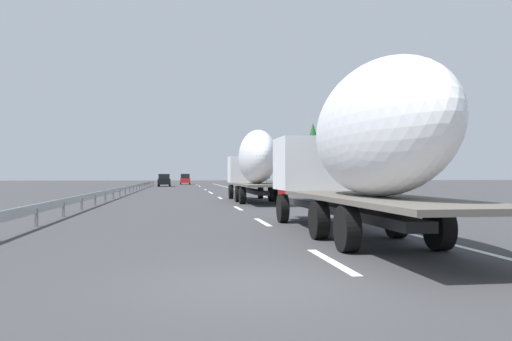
% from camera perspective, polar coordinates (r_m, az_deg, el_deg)
% --- Properties ---
extents(ground_plane, '(260.00, 260.00, 0.00)m').
position_cam_1_polar(ground_plane, '(48.20, -6.85, -2.58)').
color(ground_plane, '#38383A').
extents(lane_stripe_0, '(3.20, 0.20, 0.01)m').
position_cam_1_polar(lane_stripe_0, '(10.73, 8.21, -9.75)').
color(lane_stripe_0, white).
rests_on(lane_stripe_0, ground_plane).
extents(lane_stripe_1, '(3.20, 0.20, 0.01)m').
position_cam_1_polar(lane_stripe_1, '(19.28, 0.72, -5.65)').
color(lane_stripe_1, white).
rests_on(lane_stripe_1, ground_plane).
extents(lane_stripe_2, '(3.20, 0.20, 0.01)m').
position_cam_1_polar(lane_stripe_2, '(27.29, -1.95, -4.14)').
color(lane_stripe_2, white).
rests_on(lane_stripe_2, ground_plane).
extents(lane_stripe_3, '(3.20, 0.20, 0.01)m').
position_cam_1_polar(lane_stripe_3, '(39.87, -3.95, -3.00)').
color(lane_stripe_3, white).
rests_on(lane_stripe_3, ground_plane).
extents(lane_stripe_4, '(3.20, 0.20, 0.01)m').
position_cam_1_polar(lane_stripe_4, '(50.78, -4.88, -2.47)').
color(lane_stripe_4, white).
rests_on(lane_stripe_4, ground_plane).
extents(lane_stripe_5, '(3.20, 0.20, 0.01)m').
position_cam_1_polar(lane_stripe_5, '(54.08, -5.09, -2.35)').
color(lane_stripe_5, white).
rests_on(lane_stripe_5, ground_plane).
extents(lane_stripe_6, '(3.20, 0.20, 0.01)m').
position_cam_1_polar(lane_stripe_6, '(63.25, -5.55, -2.09)').
color(lane_stripe_6, white).
rests_on(lane_stripe_6, ground_plane).
extents(lane_stripe_7, '(3.20, 0.20, 0.01)m').
position_cam_1_polar(lane_stripe_7, '(81.34, -6.16, -1.74)').
color(lane_stripe_7, white).
rests_on(lane_stripe_7, ground_plane).
extents(lane_stripe_8, '(3.20, 0.20, 0.01)m').
position_cam_1_polar(lane_stripe_8, '(84.26, -6.23, -1.70)').
color(lane_stripe_8, white).
rests_on(lane_stripe_8, ground_plane).
extents(lane_stripe_9, '(3.20, 0.20, 0.01)m').
position_cam_1_polar(lane_stripe_9, '(96.47, -6.49, -1.55)').
color(lane_stripe_9, white).
rests_on(lane_stripe_9, ground_plane).
extents(edge_line_right, '(110.00, 0.20, 0.01)m').
position_cam_1_polar(edge_line_right, '(53.60, -1.09, -2.37)').
color(edge_line_right, white).
rests_on(edge_line_right, ground_plane).
extents(truck_lead, '(13.17, 2.55, 4.58)m').
position_cam_1_polar(truck_lead, '(34.00, -0.15, 0.90)').
color(truck_lead, silver).
rests_on(truck_lead, ground_plane).
extents(truck_trailing, '(13.82, 2.55, 4.54)m').
position_cam_1_polar(truck_trailing, '(14.39, 11.26, 2.84)').
color(truck_trailing, silver).
rests_on(truck_trailing, ground_plane).
extents(car_black_suv, '(4.71, 1.90, 1.93)m').
position_cam_1_polar(car_black_suv, '(81.75, -9.98, -1.05)').
color(car_black_suv, black).
rests_on(car_black_suv, ground_plane).
extents(car_red_compact, '(4.19, 1.87, 2.00)m').
position_cam_1_polar(car_red_compact, '(98.85, -7.75, -0.95)').
color(car_red_compact, red).
rests_on(car_red_compact, ground_plane).
extents(road_sign, '(0.10, 0.90, 3.05)m').
position_cam_1_polar(road_sign, '(48.41, 1.12, -0.06)').
color(road_sign, gray).
rests_on(road_sign, ground_plane).
extents(tree_0, '(3.41, 3.41, 5.21)m').
position_cam_1_polar(tree_0, '(76.97, 0.29, 0.58)').
color(tree_0, '#472D19').
rests_on(tree_0, ground_plane).
extents(tree_1, '(3.57, 3.57, 5.55)m').
position_cam_1_polar(tree_1, '(56.55, 5.24, 1.26)').
color(tree_1, '#472D19').
rests_on(tree_1, ground_plane).
extents(tree_2, '(2.97, 2.97, 6.74)m').
position_cam_1_polar(tree_2, '(86.32, -0.51, 1.04)').
color(tree_2, '#472D19').
rests_on(tree_2, ground_plane).
extents(tree_3, '(2.80, 2.80, 6.58)m').
position_cam_1_polar(tree_3, '(48.62, 6.25, 2.33)').
color(tree_3, '#472D19').
rests_on(tree_3, ground_plane).
extents(tree_4, '(2.59, 2.59, 5.66)m').
position_cam_1_polar(tree_4, '(97.25, -0.48, 0.49)').
color(tree_4, '#472D19').
rests_on(tree_4, ground_plane).
extents(guardrail_median, '(94.00, 0.10, 0.76)m').
position_cam_1_polar(guardrail_median, '(51.39, -13.64, -1.79)').
color(guardrail_median, '#9EA0A5').
rests_on(guardrail_median, ground_plane).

